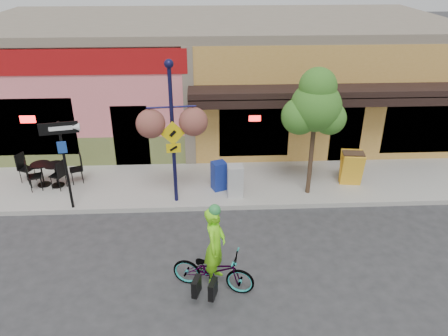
# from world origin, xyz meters

# --- Properties ---
(ground) EXTENTS (90.00, 90.00, 0.00)m
(ground) POSITION_xyz_m (0.00, 0.00, 0.00)
(ground) COLOR #2D2D30
(ground) RESTS_ON ground
(sidewalk) EXTENTS (24.00, 3.00, 0.15)m
(sidewalk) POSITION_xyz_m (0.00, 2.00, 0.07)
(sidewalk) COLOR #9E9B93
(sidewalk) RESTS_ON ground
(curb) EXTENTS (24.00, 0.12, 0.15)m
(curb) POSITION_xyz_m (0.00, 0.55, 0.07)
(curb) COLOR #A8A59E
(curb) RESTS_ON ground
(building) EXTENTS (18.20, 8.20, 4.50)m
(building) POSITION_xyz_m (0.00, 7.50, 2.25)
(building) COLOR #EB747B
(building) RESTS_ON ground
(bicycle) EXTENTS (2.00, 1.19, 0.99)m
(bicycle) POSITION_xyz_m (-0.38, -2.76, 0.50)
(bicycle) COLOR #9C150E
(bicycle) RESTS_ON ground
(cyclist_rider) EXTENTS (0.62, 0.77, 1.84)m
(cyclist_rider) POSITION_xyz_m (-0.33, -2.76, 0.92)
(cyclist_rider) COLOR #81F619
(cyclist_rider) RESTS_ON ground
(lamp_post) EXTENTS (1.39, 0.66, 4.23)m
(lamp_post) POSITION_xyz_m (-1.39, 0.91, 2.27)
(lamp_post) COLOR #13133C
(lamp_post) RESTS_ON sidewalk
(one_way_sign) EXTENTS (1.04, 0.42, 2.66)m
(one_way_sign) POSITION_xyz_m (-4.39, 0.65, 1.48)
(one_way_sign) COLOR black
(one_way_sign) RESTS_ON sidewalk
(cafe_set_left) EXTENTS (1.82, 1.40, 0.98)m
(cafe_set_left) POSITION_xyz_m (-5.66, 2.06, 0.64)
(cafe_set_left) COLOR black
(cafe_set_left) RESTS_ON sidewalk
(cafe_set_right) EXTENTS (1.83, 1.33, 0.99)m
(cafe_set_right) POSITION_xyz_m (-5.21, 1.98, 0.64)
(cafe_set_right) COLOR black
(cafe_set_right) RESTS_ON sidewalk
(newspaper_box_blue) EXTENTS (0.52, 0.50, 0.92)m
(newspaper_box_blue) POSITION_xyz_m (-0.08, 1.54, 0.61)
(newspaper_box_blue) COLOR navy
(newspaper_box_blue) RESTS_ON sidewalk
(newspaper_box_grey) EXTENTS (0.48, 0.43, 0.99)m
(newspaper_box_grey) POSITION_xyz_m (0.39, 1.12, 0.64)
(newspaper_box_grey) COLOR #B1B1B1
(newspaper_box_grey) RESTS_ON sidewalk
(street_tree) EXTENTS (1.84, 1.84, 3.94)m
(street_tree) POSITION_xyz_m (2.65, 1.19, 2.12)
(street_tree) COLOR #3D7A26
(street_tree) RESTS_ON sidewalk
(sandwich_board) EXTENTS (0.72, 0.56, 1.10)m
(sandwich_board) POSITION_xyz_m (4.10, 1.49, 0.70)
(sandwich_board) COLOR yellow
(sandwich_board) RESTS_ON sidewalk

